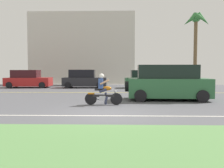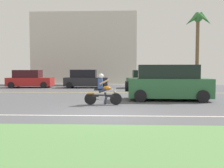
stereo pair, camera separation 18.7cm
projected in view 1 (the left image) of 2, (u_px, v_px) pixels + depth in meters
The scene contains 11 objects.
ground at pixel (111, 103), 12.57m from camera, with size 56.00×30.00×0.04m, color #545459.
grass_median at pixel (100, 145), 5.48m from camera, with size 56.00×3.80×0.06m, color #5B8C4C.
lane_line_near at pixel (108, 116), 9.09m from camera, with size 50.40×0.12×0.01m, color silver.
lane_line_far at pixel (113, 93), 18.13m from camera, with size 50.40×0.12×0.01m, color yellow.
motorcyclist at pixel (103, 92), 11.89m from camera, with size 1.79×0.58×1.49m.
suv_nearby at pixel (168, 83), 13.80m from camera, with size 4.62×2.39×1.93m.
parked_car_0 at pixel (28, 79), 23.17m from camera, with size 4.13×2.13×1.63m.
parked_car_1 at pixel (84, 79), 23.03m from camera, with size 3.97×1.86×1.65m.
parked_car_2 at pixel (145, 80), 22.73m from camera, with size 3.91×1.91×1.61m.
palm_tree_0 at pixel (196, 26), 23.84m from camera, with size 2.69×2.81×7.14m.
building_far at pixel (83, 49), 30.39m from camera, with size 12.22×4.00×8.25m, color beige.
Camera 1 is at (0.41, -9.48, 1.69)m, focal length 40.18 mm.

